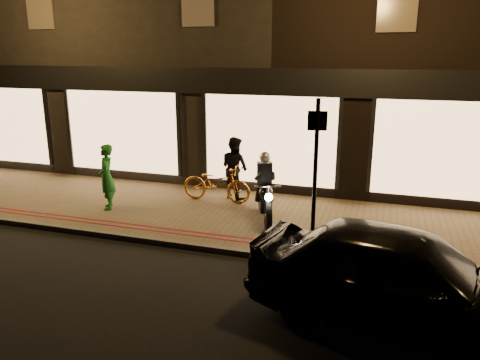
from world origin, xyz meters
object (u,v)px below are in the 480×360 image
sign_post (315,171)px  bicycle_gold (216,183)px  parked_car (402,279)px  motorcycle (265,194)px  person_green (107,177)px

sign_post → bicycle_gold: size_ratio=1.62×
bicycle_gold → parked_car: (4.52, -4.42, 0.16)m
sign_post → bicycle_gold: 4.08m
sign_post → bicycle_gold: sign_post is taller
bicycle_gold → motorcycle: bearing=-118.7°
person_green → parked_car: bearing=34.4°
person_green → bicycle_gold: bearing=88.2°
bicycle_gold → person_green: (-2.37, -1.36, 0.32)m
sign_post → person_green: sign_post is taller
person_green → parked_car: 7.53m
motorcycle → sign_post: bearing=-70.8°
bicycle_gold → person_green: bearing=121.9°
motorcycle → bicycle_gold: motorcycle is taller
motorcycle → bicycle_gold: size_ratio=1.00×
bicycle_gold → person_green: size_ratio=1.14×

